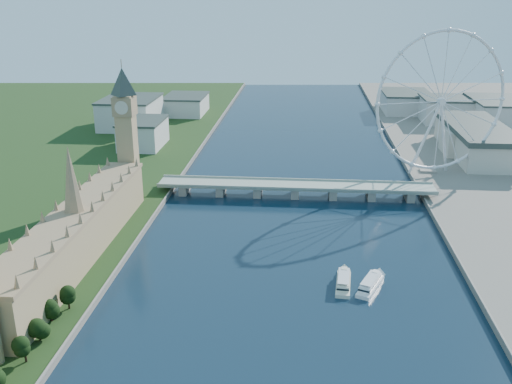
# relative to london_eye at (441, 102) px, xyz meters

# --- Properties ---
(parliament_range) EXTENTS (24.00, 200.00, 70.00)m
(parliament_range) POSITION_rel_london_eye_xyz_m (-247.98, -185.08, -49.04)
(parliament_range) COLOR tan
(parliament_range) RESTS_ON ground
(big_ben) EXTENTS (20.02, 20.02, 110.00)m
(big_ben) POSITION_rel_london_eye_xyz_m (-247.98, -77.08, -0.95)
(big_ben) COLOR tan
(big_ben) RESTS_ON ground
(westminster_bridge) EXTENTS (220.00, 22.00, 9.50)m
(westminster_bridge) POSITION_rel_london_eye_xyz_m (-119.98, -55.08, -60.89)
(westminster_bridge) COLOR gray
(westminster_bridge) RESTS_ON ground
(london_eye) EXTENTS (113.60, 39.12, 124.30)m
(london_eye) POSITION_rel_london_eye_xyz_m (0.00, 0.00, 0.00)
(london_eye) COLOR silver
(london_eye) RESTS_ON ground
(county_hall) EXTENTS (54.00, 144.00, 35.00)m
(county_hall) POSITION_rel_london_eye_xyz_m (55.02, 74.92, -67.52)
(county_hall) COLOR beige
(county_hall) RESTS_ON ground
(city_skyline) EXTENTS (505.00, 280.00, 32.00)m
(city_skyline) POSITION_rel_london_eye_xyz_m (-80.75, 205.00, -50.56)
(city_skyline) COLOR beige
(city_skyline) RESTS_ON ground
(tour_boat_near) EXTENTS (10.95, 32.18, 6.99)m
(tour_boat_near) POSITION_rel_london_eye_xyz_m (-89.88, -201.98, -67.52)
(tour_boat_near) COLOR beige
(tour_boat_near) RESTS_ON ground
(tour_boat_far) EXTENTS (19.84, 31.93, 6.94)m
(tour_boat_far) POSITION_rel_london_eye_xyz_m (-75.21, -203.29, -67.52)
(tour_boat_far) COLOR white
(tour_boat_far) RESTS_ON ground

